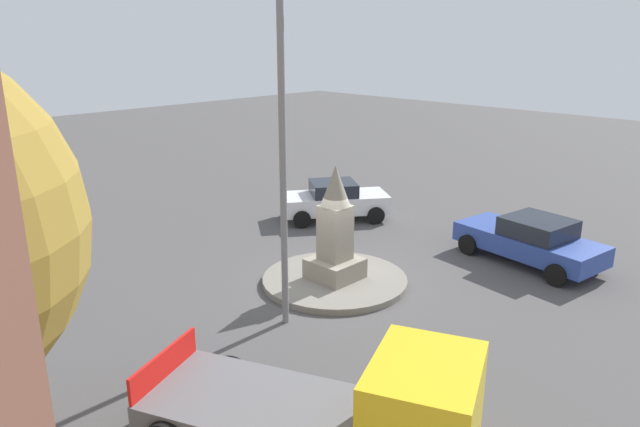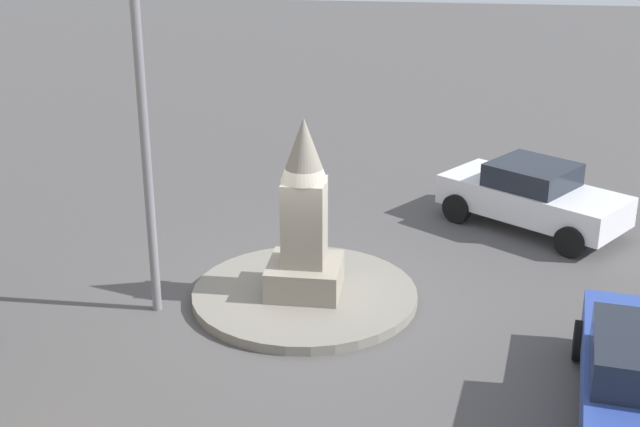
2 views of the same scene
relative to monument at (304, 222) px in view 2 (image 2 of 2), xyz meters
name	(u,v)px [view 2 (image 2 of 2)]	position (x,y,z in m)	size (l,w,h in m)	color
ground_plane	(305,299)	(0.00, 0.00, -1.51)	(80.00, 80.00, 0.00)	#4F4C4C
traffic_island	(305,295)	(0.00, 0.00, -1.42)	(4.06, 4.06, 0.18)	gray
monument	(304,222)	(0.00, 0.00, 0.00)	(1.29, 1.29, 3.22)	gray
streetlamp	(135,15)	(2.53, 0.72, 3.63)	(3.21, 0.28, 8.54)	slate
car_white_parked_right	(533,195)	(-4.34, -4.08, -0.77)	(4.15, 3.63, 1.44)	silver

